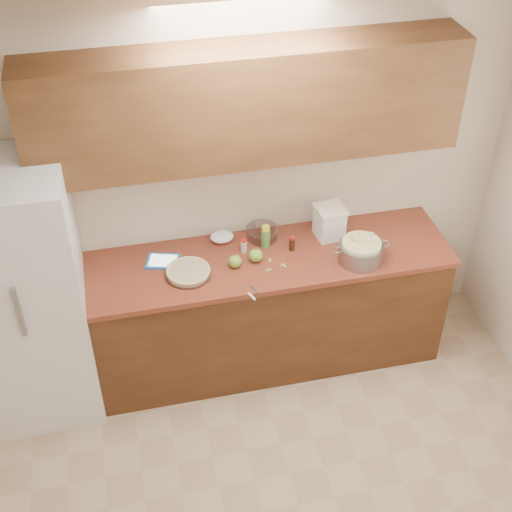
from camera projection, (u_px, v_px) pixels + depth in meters
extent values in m
plane|color=white|center=(343.00, 140.00, 2.50)|extent=(3.60, 3.60, 0.00)
plane|color=beige|center=(242.00, 184.00, 4.68)|extent=(3.60, 0.00, 3.60)
cube|color=#542F17|center=(253.00, 312.00, 4.97)|extent=(2.60, 0.65, 0.88)
cube|color=brown|center=(253.00, 261.00, 4.68)|extent=(2.64, 0.68, 0.04)
cube|color=brown|center=(247.00, 105.00, 4.15)|extent=(2.60, 0.34, 0.70)
cube|color=silver|center=(27.00, 297.00, 4.41)|extent=(0.70, 0.70, 1.80)
cylinder|color=silver|center=(188.00, 273.00, 4.53)|extent=(0.29, 0.29, 0.04)
cylinder|color=#D7BF88|center=(188.00, 272.00, 4.53)|extent=(0.26, 0.26, 0.03)
torus|color=#D7BF88|center=(188.00, 271.00, 4.52)|extent=(0.28, 0.28, 0.02)
cylinder|color=gray|center=(361.00, 252.00, 4.62)|extent=(0.29, 0.29, 0.13)
torus|color=gray|center=(337.00, 250.00, 4.56)|extent=(0.07, 0.07, 0.01)
torus|color=gray|center=(385.00, 243.00, 4.62)|extent=(0.07, 0.07, 0.01)
cylinder|color=beige|center=(361.00, 250.00, 4.61)|extent=(0.25, 0.25, 0.13)
cube|color=white|center=(329.00, 223.00, 4.80)|extent=(0.19, 0.19, 0.21)
cube|color=#FAE8C8|center=(330.00, 209.00, 4.73)|extent=(0.21, 0.21, 0.02)
cube|color=#2563B6|center=(163.00, 261.00, 4.64)|extent=(0.25, 0.22, 0.01)
cube|color=white|center=(163.00, 260.00, 4.63)|extent=(0.20, 0.17, 0.00)
cube|color=gray|center=(253.00, 289.00, 4.43)|extent=(0.04, 0.08, 0.00)
cylinder|color=white|center=(252.00, 296.00, 4.37)|extent=(0.04, 0.07, 0.01)
cylinder|color=#4C8C38|center=(266.00, 238.00, 4.73)|extent=(0.06, 0.06, 0.14)
cylinder|color=yellow|center=(266.00, 228.00, 4.68)|extent=(0.05, 0.05, 0.03)
cylinder|color=beige|center=(244.00, 247.00, 4.70)|extent=(0.04, 0.04, 0.08)
cylinder|color=red|center=(244.00, 241.00, 4.67)|extent=(0.03, 0.03, 0.02)
cylinder|color=black|center=(292.00, 244.00, 4.72)|extent=(0.04, 0.04, 0.09)
cylinder|color=red|center=(292.00, 238.00, 4.68)|extent=(0.03, 0.03, 0.02)
cylinder|color=silver|center=(262.00, 233.00, 4.83)|extent=(0.21, 0.21, 0.08)
torus|color=silver|center=(262.00, 228.00, 4.80)|extent=(0.22, 0.22, 0.01)
ellipsoid|color=white|center=(222.00, 237.00, 4.80)|extent=(0.20, 0.19, 0.07)
sphere|color=olive|center=(235.00, 261.00, 4.58)|extent=(0.09, 0.09, 0.09)
cylinder|color=#3F2D19|center=(235.00, 255.00, 4.55)|extent=(0.01, 0.01, 0.01)
sphere|color=olive|center=(256.00, 255.00, 4.62)|extent=(0.09, 0.09, 0.09)
cylinder|color=#3F2D19|center=(256.00, 249.00, 4.59)|extent=(0.01, 0.01, 0.01)
cube|color=#80A550|center=(270.00, 260.00, 4.66)|extent=(0.03, 0.04, 0.00)
cube|color=#80A550|center=(285.00, 266.00, 4.61)|extent=(0.02, 0.04, 0.00)
cube|color=#80A550|center=(282.00, 265.00, 4.62)|extent=(0.03, 0.03, 0.00)
cube|color=#80A550|center=(268.00, 270.00, 4.58)|extent=(0.04, 0.03, 0.00)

